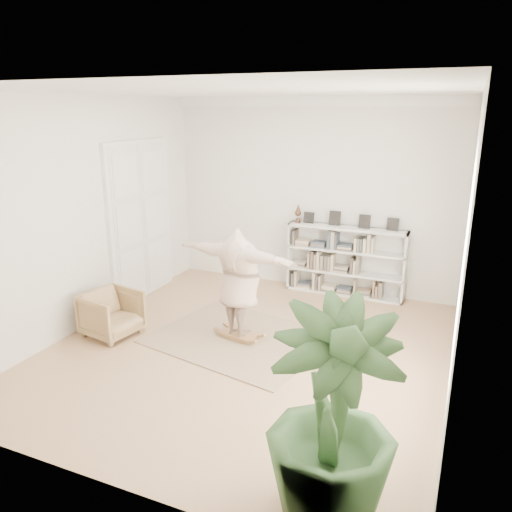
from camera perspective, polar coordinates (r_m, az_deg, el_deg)
The scene contains 9 objects.
floor at distance 7.42m, azimuth -0.97°, elevation -10.64°, with size 6.00×6.00×0.00m, color tan.
room_shell at distance 9.36m, azimuth 6.63°, elevation 17.17°, with size 6.00×6.00×6.00m.
doors at distance 9.32m, azimuth -13.03°, elevation 3.78°, with size 0.09×1.78×2.92m.
bookshelf at distance 9.46m, azimuth 10.15°, elevation -0.65°, with size 2.20×0.35×1.64m.
armchair at distance 8.04m, azimuth -16.16°, elevation -6.36°, with size 0.75×0.78×0.71m, color tan.
rug at distance 7.74m, azimuth -1.90°, elevation -9.36°, with size 2.50×2.00×0.02m, color tan.
rocker_board at distance 7.72m, azimuth -1.91°, elevation -8.95°, with size 0.59×0.42×0.11m.
person at distance 7.38m, azimuth -1.97°, elevation -2.73°, with size 2.02×0.55×1.65m, color #C4A693.
houseplant at distance 4.31m, azimuth 8.68°, elevation -17.85°, with size 1.09×1.09×1.94m, color #2F5229.
Camera 1 is at (2.71, -6.02, 3.39)m, focal length 35.00 mm.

